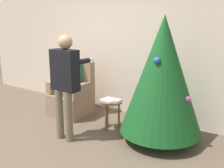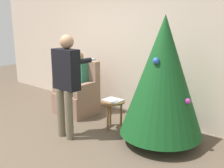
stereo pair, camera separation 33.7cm
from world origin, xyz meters
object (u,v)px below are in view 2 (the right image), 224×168
(armchair, at_px, (78,95))
(christmas_tree, at_px, (163,76))
(person_standing, at_px, (66,77))
(person_seated, at_px, (76,80))
(side_stool, at_px, (113,105))

(armchair, bearing_deg, christmas_tree, -2.94)
(armchair, relative_size, person_standing, 0.65)
(person_seated, xyz_separation_m, side_stool, (1.05, -0.12, -0.26))
(person_standing, distance_m, side_stool, 0.98)
(person_seated, height_order, side_stool, person_seated)
(christmas_tree, xyz_separation_m, side_stool, (-0.90, -0.05, -0.63))
(armchair, xyz_separation_m, side_stool, (1.05, -0.16, 0.05))
(armchair, xyz_separation_m, person_standing, (0.70, -0.87, 0.62))
(person_seated, xyz_separation_m, person_standing, (0.70, -0.84, 0.30))
(armchair, relative_size, side_stool, 2.11)
(side_stool, bearing_deg, person_standing, -115.96)
(armchair, bearing_deg, person_seated, -90.00)
(armchair, bearing_deg, side_stool, -8.41)
(person_seated, height_order, person_standing, person_standing)
(christmas_tree, bearing_deg, armchair, 177.06)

